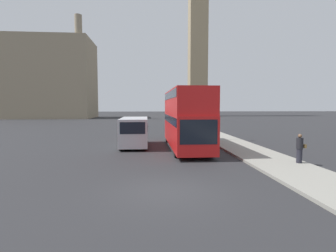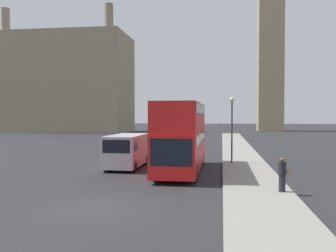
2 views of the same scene
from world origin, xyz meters
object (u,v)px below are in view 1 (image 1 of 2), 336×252
at_px(street_lamp, 215,104).
at_px(red_double_decker_bus, 186,116).
at_px(clock_tower, 198,22).
at_px(pedestrian, 300,148).
at_px(parked_sedan, 136,122).
at_px(white_van, 134,131).

bearing_deg(street_lamp, red_double_decker_bus, -130.20).
bearing_deg(red_double_decker_bus, clock_tower, 78.23).
xyz_separation_m(pedestrian, street_lamp, (-2.07, 10.40, 2.50)).
bearing_deg(parked_sedan, clock_tower, 67.14).
relative_size(pedestrian, street_lamp, 0.33).
height_order(red_double_decker_bus, pedestrian, red_double_decker_bus).
xyz_separation_m(clock_tower, red_double_decker_bus, (-13.76, -66.03, -28.04)).
distance_m(clock_tower, pedestrian, 78.70).
relative_size(red_double_decker_bus, pedestrian, 6.39).
xyz_separation_m(red_double_decker_bus, parked_sedan, (-4.80, 22.03, -1.82)).
bearing_deg(white_van, pedestrian, -38.83).
bearing_deg(white_van, parked_sedan, 92.08).
relative_size(white_van, pedestrian, 3.40).
relative_size(clock_tower, pedestrian, 36.75).
bearing_deg(white_van, clock_tower, 74.64).
xyz_separation_m(clock_tower, white_van, (-17.80, -64.82, -29.29)).
distance_m(clock_tower, street_lamp, 68.50).
xyz_separation_m(street_lamp, parked_sedan, (-8.16, 18.04, -2.77)).
bearing_deg(parked_sedan, white_van, -87.92).
distance_m(red_double_decker_bus, pedestrian, 8.55).
distance_m(pedestrian, parked_sedan, 30.23).
xyz_separation_m(white_van, pedestrian, (9.48, -7.63, -0.30)).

